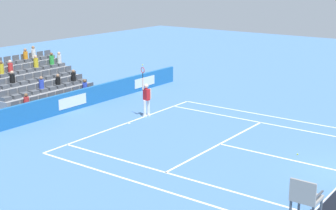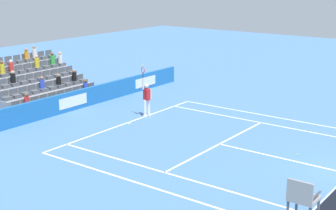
{
  "view_description": "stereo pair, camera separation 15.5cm",
  "coord_description": "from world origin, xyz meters",
  "views": [
    {
      "loc": [
        18.49,
        4.23,
        7.44
      ],
      "look_at": [
        -0.79,
        -9.87,
        1.1
      ],
      "focal_mm": 53.3,
      "sensor_mm": 36.0,
      "label": 1
    },
    {
      "loc": [
        18.39,
        4.36,
        7.44
      ],
      "look_at": [
        -0.79,
        -9.87,
        1.1
      ],
      "focal_mm": 53.3,
      "sensor_mm": 36.0,
      "label": 2
    }
  ],
  "objects": [
    {
      "name": "line_doubles_sideline_left",
      "position": [
        5.49,
        -5.95,
        0.0
      ],
      "size": [
        0.1,
        11.89,
        0.01
      ],
      "primitive_type": "cube",
      "color": "white",
      "rests_on": "ground"
    },
    {
      "name": "line_singles_sideline_left",
      "position": [
        4.12,
        -5.95,
        0.0
      ],
      "size": [
        0.1,
        11.89,
        0.01
      ],
      "primitive_type": "cube",
      "color": "white",
      "rests_on": "ground"
    },
    {
      "name": "line_baseline",
      "position": [
        0.0,
        -11.89,
        0.0
      ],
      "size": [
        10.97,
        0.1,
        0.01
      ],
      "primitive_type": "cube",
      "color": "white",
      "rests_on": "ground"
    },
    {
      "name": "line_centre_service",
      "position": [
        0.0,
        -3.2,
        0.0
      ],
      "size": [
        0.1,
        6.4,
        0.01
      ],
      "primitive_type": "cube",
      "color": "white",
      "rests_on": "ground"
    },
    {
      "name": "line_doubles_sideline_right",
      "position": [
        -5.49,
        -5.95,
        0.0
      ],
      "size": [
        0.1,
        11.89,
        0.01
      ],
      "primitive_type": "cube",
      "color": "white",
      "rests_on": "ground"
    },
    {
      "name": "line_singles_sideline_right",
      "position": [
        -4.12,
        -5.95,
        0.0
      ],
      "size": [
        0.1,
        11.89,
        0.01
      ],
      "primitive_type": "cube",
      "color": "white",
      "rests_on": "ground"
    },
    {
      "name": "tennis_player",
      "position": [
        -1.57,
        -11.87,
        0.99
      ],
      "size": [
        0.51,
        0.42,
        2.85
      ],
      "color": "white",
      "rests_on": "ground"
    },
    {
      "name": "sponsor_barrier",
      "position": [
        0.0,
        -15.96,
        0.54
      ],
      "size": [
        19.16,
        0.22,
        1.07
      ],
      "color": "#1E66AD",
      "rests_on": "ground"
    },
    {
      "name": "stadium_stand",
      "position": [
        -0.0,
        -19.53,
        0.83
      ],
      "size": [
        6.2,
        4.75,
        3.04
      ],
      "color": "gray",
      "rests_on": "ground"
    },
    {
      "name": "line_service",
      "position": [
        0.0,
        -6.4,
        0.0
      ],
      "size": [
        8.23,
        0.1,
        0.01
      ],
      "primitive_type": "cube",
      "color": "white",
      "rests_on": "ground"
    },
    {
      "name": "umpire_chair",
      "position": [
        6.76,
        0.09,
        1.52
      ],
      "size": [
        0.7,
        0.7,
        2.34
      ],
      "color": "#474C54",
      "rests_on": "ground"
    },
    {
      "name": "loose_tennis_ball",
      "position": [
        -0.72,
        -3.04,
        0.03
      ],
      "size": [
        0.07,
        0.07,
        0.07
      ],
      "primitive_type": "sphere",
      "color": "#D1E533",
      "rests_on": "ground"
    },
    {
      "name": "line_centre_mark",
      "position": [
        0.0,
        -11.79,
        0.0
      ],
      "size": [
        0.1,
        0.2,
        0.01
      ],
      "primitive_type": "cube",
      "color": "white",
      "rests_on": "ground"
    }
  ]
}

